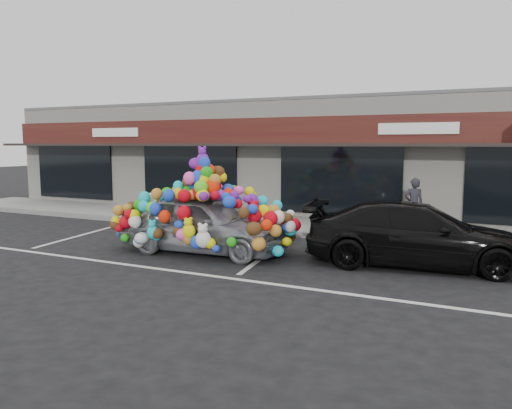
% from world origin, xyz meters
% --- Properties ---
extents(ground, '(90.00, 90.00, 0.00)m').
position_xyz_m(ground, '(0.00, 0.00, 0.00)').
color(ground, black).
rests_on(ground, ground).
extents(shop_building, '(24.00, 7.20, 4.31)m').
position_xyz_m(shop_building, '(0.00, 8.44, 2.16)').
color(shop_building, silver).
rests_on(shop_building, ground).
extents(sidewalk, '(26.00, 3.00, 0.15)m').
position_xyz_m(sidewalk, '(0.00, 4.00, 0.07)').
color(sidewalk, gray).
rests_on(sidewalk, ground).
extents(kerb, '(26.00, 0.18, 0.16)m').
position_xyz_m(kerb, '(0.00, 2.50, 0.07)').
color(kerb, slate).
rests_on(kerb, ground).
extents(parking_stripe_left, '(0.73, 4.37, 0.01)m').
position_xyz_m(parking_stripe_left, '(-3.20, 0.20, 0.00)').
color(parking_stripe_left, silver).
rests_on(parking_stripe_left, ground).
extents(parking_stripe_mid, '(0.73, 4.37, 0.01)m').
position_xyz_m(parking_stripe_mid, '(2.80, 0.20, 0.00)').
color(parking_stripe_mid, silver).
rests_on(parking_stripe_mid, ground).
extents(lane_line, '(14.00, 0.12, 0.01)m').
position_xyz_m(lane_line, '(2.00, -2.30, 0.00)').
color(lane_line, silver).
rests_on(lane_line, ground).
extents(toy_car, '(3.05, 4.57, 2.61)m').
position_xyz_m(toy_car, '(1.34, -0.47, 0.89)').
color(toy_car, '#B4BCBF').
rests_on(toy_car, ground).
extents(black_sedan, '(2.60, 5.05, 1.40)m').
position_xyz_m(black_sedan, '(6.27, 0.42, 0.70)').
color(black_sedan, black).
rests_on(black_sedan, ground).
extents(pedestrian_a, '(0.66, 0.56, 1.54)m').
position_xyz_m(pedestrian_a, '(5.63, 4.18, 0.92)').
color(pedestrian_a, black).
rests_on(pedestrian_a, sidewalk).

